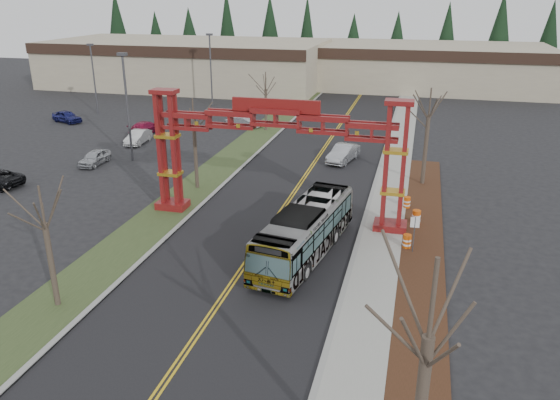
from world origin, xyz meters
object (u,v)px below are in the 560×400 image
(bare_tree_median_mid, at_px, (194,124))
(transit_bus, at_px, (305,231))
(retail_building_west, at_px, (188,63))
(parked_car_mid_b, at_px, (67,117))
(barrel_north, at_px, (407,203))
(barrel_mid, at_px, (416,218))
(parked_car_mid_a, at_px, (146,127))
(retail_building_east, at_px, (428,66))
(gateway_arch, at_px, (276,138))
(bare_tree_median_far, at_px, (266,89))
(parked_car_near_b, at_px, (138,137))
(barrel_south, at_px, (407,242))
(parked_car_near_a, at_px, (95,158))
(light_pole_near, at_px, (127,100))
(bare_tree_right_far, at_px, (429,116))
(light_pole_far, at_px, (211,65))
(light_pole_mid, at_px, (94,74))
(silver_sedan, at_px, (343,153))
(street_sign, at_px, (415,228))
(parked_car_far_a, at_px, (243,122))

(bare_tree_median_mid, bearing_deg, transit_bus, -41.00)
(retail_building_west, height_order, parked_car_mid_b, retail_building_west)
(retail_building_west, distance_m, barrel_north, 63.16)
(barrel_mid, bearing_deg, parked_car_mid_a, 147.90)
(retail_building_east, relative_size, transit_bus, 3.34)
(gateway_arch, distance_m, bare_tree_median_far, 26.76)
(parked_car_near_b, distance_m, barrel_south, 34.51)
(parked_car_near_a, bearing_deg, barrel_north, -9.57)
(parked_car_mid_a, xyz_separation_m, light_pole_near, (3.76, -10.01, 5.12))
(retail_building_east, bearing_deg, gateway_arch, -99.17)
(bare_tree_right_far, bearing_deg, retail_building_east, 90.00)
(light_pole_far, height_order, barrel_north, light_pole_far)
(light_pole_far, bearing_deg, bare_tree_median_mid, -70.92)
(parked_car_mid_b, xyz_separation_m, barrel_north, (42.01, -19.02, -0.26))
(light_pole_mid, distance_m, barrel_south, 51.91)
(bare_tree_median_mid, distance_m, bare_tree_median_far, 20.80)
(barrel_mid, bearing_deg, bare_tree_median_far, 126.27)
(parked_car_near_b, height_order, barrel_north, parked_car_near_b)
(bare_tree_median_mid, bearing_deg, light_pole_mid, 135.21)
(silver_sedan, bearing_deg, street_sign, -55.79)
(retail_building_west, bearing_deg, gateway_arch, -60.93)
(gateway_arch, distance_m, light_pole_mid, 42.90)
(parked_car_mid_b, relative_size, barrel_mid, 3.93)
(light_pole_mid, xyz_separation_m, street_sign, (41.60, -31.72, -3.50))
(bare_tree_median_far, bearing_deg, gateway_arch, -72.59)
(bare_tree_right_far, distance_m, light_pole_near, 27.12)
(parked_car_near_a, bearing_deg, parked_car_mid_b, 130.19)
(transit_bus, xyz_separation_m, silver_sedan, (-0.60, 20.27, -0.78))
(retail_building_east, xyz_separation_m, bare_tree_median_mid, (-18.00, -57.23, 1.90))
(bare_tree_median_mid, bearing_deg, barrel_mid, -10.61)
(parked_car_near_b, bearing_deg, silver_sedan, -7.27)
(parked_car_far_a, relative_size, light_pole_far, 0.42)
(parked_car_mid_a, distance_m, barrel_south, 38.02)
(silver_sedan, height_order, parked_car_far_a, silver_sedan)
(bare_tree_right_far, bearing_deg, light_pole_far, 136.96)
(parked_car_near_b, bearing_deg, transit_bus, -47.66)
(parked_car_far_a, distance_m, bare_tree_right_far, 26.78)
(retail_building_east, relative_size, bare_tree_median_far, 5.63)
(parked_car_far_a, distance_m, light_pole_mid, 21.62)
(retail_building_east, distance_m, silver_sedan, 47.33)
(light_pole_near, xyz_separation_m, street_sign, (26.72, -13.74, -4.09))
(parked_car_near_b, bearing_deg, parked_car_near_a, -96.39)
(bare_tree_right_far, bearing_deg, parked_car_mid_a, 161.68)
(transit_bus, bearing_deg, gateway_arch, 131.42)
(bare_tree_median_far, relative_size, light_pole_mid, 0.75)
(parked_car_near_a, bearing_deg, retail_building_west, 101.16)
(bare_tree_median_far, xyz_separation_m, light_pole_mid, (-24.00, 3.05, 0.47))
(retail_building_east, distance_m, light_pole_far, 38.12)
(bare_tree_median_mid, xyz_separation_m, light_pole_far, (-11.47, 33.15, 0.30))
(light_pole_far, bearing_deg, parked_car_mid_b, -133.12)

